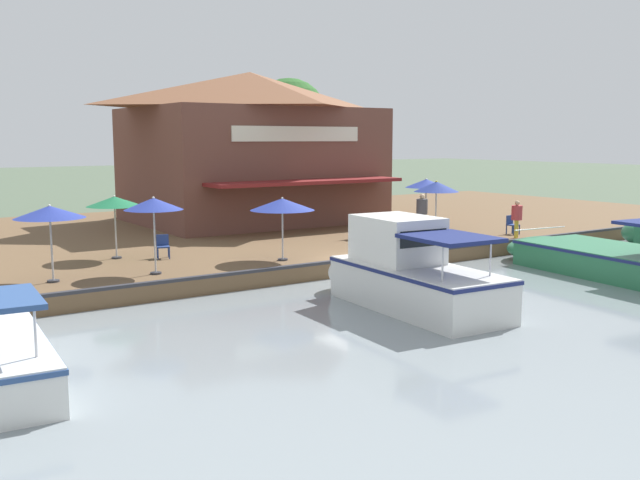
{
  "coord_description": "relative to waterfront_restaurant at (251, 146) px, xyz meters",
  "views": [
    {
      "loc": [
        19.85,
        -15.19,
        4.89
      ],
      "look_at": [
        -1.0,
        -1.1,
        1.3
      ],
      "focal_mm": 40.0,
      "sensor_mm": 36.0,
      "label": 1
    }
  ],
  "objects": [
    {
      "name": "cafe_chair_back_row_seat",
      "position": [
        8.84,
        -8.48,
        -3.43
      ],
      "size": [
        0.55,
        0.55,
        0.85
      ],
      "color": "navy",
      "rests_on": "quay_deck"
    },
    {
      "name": "cafe_chair_facing_river",
      "position": [
        11.48,
        7.06,
        -3.43
      ],
      "size": [
        0.45,
        0.45,
        0.85
      ],
      "color": "navy",
      "rests_on": "quay_deck"
    },
    {
      "name": "patio_umbrella_far_corner",
      "position": [
        11.11,
        2.73,
        -1.62
      ],
      "size": [
        1.88,
        1.88,
        2.55
      ],
      "color": "#B7B7B7",
      "rests_on": "quay_deck"
    },
    {
      "name": "person_near_entrance",
      "position": [
        12.46,
        6.22,
        -2.89
      ],
      "size": [
        0.46,
        0.46,
        1.64
      ],
      "color": "gold",
      "rests_on": "quay_deck"
    },
    {
      "name": "patio_umbrella_back_row",
      "position": [
        11.67,
        -5.13,
        -1.91
      ],
      "size": [
        2.28,
        2.28,
        2.25
      ],
      "color": "#B7B7B7",
      "rests_on": "quay_deck"
    },
    {
      "name": "tree_downstream_bank",
      "position": [
        -5.29,
        5.56,
        1.56
      ],
      "size": [
        5.12,
        4.88,
        8.04
      ],
      "color": "brown",
      "rests_on": "quay_deck"
    },
    {
      "name": "patio_umbrella_by_entrance",
      "position": [
        7.97,
        -9.9,
        -1.85
      ],
      "size": [
        1.98,
        1.98,
        2.29
      ],
      "color": "#B7B7B7",
      "rests_on": "quay_deck"
    },
    {
      "name": "ground_plane",
      "position": [
        13.24,
        -2.82,
        -4.51
      ],
      "size": [
        220.0,
        220.0,
        0.0
      ],
      "primitive_type": "plane",
      "color": "#4C5B47"
    },
    {
      "name": "cafe_chair_under_first_umbrella",
      "position": [
        8.85,
        0.15,
        -3.43
      ],
      "size": [
        0.51,
        0.51,
        0.85
      ],
      "color": "navy",
      "rests_on": "quay_deck"
    },
    {
      "name": "waterfront_restaurant",
      "position": [
        0.0,
        0.0,
        0.0
      ],
      "size": [
        11.18,
        12.14,
        7.69
      ],
      "color": "brown",
      "rests_on": "quay_deck"
    },
    {
      "name": "patio_umbrella_near_quay_edge",
      "position": [
        7.99,
        5.02,
        -1.72
      ],
      "size": [
        1.99,
        1.99,
        2.43
      ],
      "color": "#B7B7B7",
      "rests_on": "quay_deck"
    },
    {
      "name": "quay_edge_fender",
      "position": [
        13.14,
        -2.82,
        -3.86
      ],
      "size": [
        0.2,
        50.4,
        0.1
      ],
      "primitive_type": "cube",
      "color": "#2D2D33",
      "rests_on": "quay_deck"
    },
    {
      "name": "person_mid_patio",
      "position": [
        8.9,
        3.95,
        -2.77
      ],
      "size": [
        0.51,
        0.51,
        1.8
      ],
      "color": "#B23338",
      "rests_on": "quay_deck"
    },
    {
      "name": "patio_umbrella_mid_patio_right",
      "position": [
        11.1,
        -12.87,
        -1.79
      ],
      "size": [
        2.08,
        2.08,
        2.35
      ],
      "color": "#B7B7B7",
      "rests_on": "quay_deck"
    },
    {
      "name": "patio_umbrella_mid_patio_left",
      "position": [
        11.62,
        -9.83,
        -1.67
      ],
      "size": [
        1.85,
        1.85,
        2.48
      ],
      "color": "#B7B7B7",
      "rests_on": "quay_deck"
    },
    {
      "name": "motorboat_outer_channel",
      "position": [
        17.91,
        4.72,
        -3.89
      ],
      "size": [
        9.25,
        4.2,
        2.11
      ],
      "color": "#287047",
      "rests_on": "river_water"
    },
    {
      "name": "motorboat_distant_upstream",
      "position": [
        17.58,
        -4.62,
        -3.5
      ],
      "size": [
        6.85,
        2.72,
        2.57
      ],
      "color": "silver",
      "rests_on": "river_water"
    },
    {
      "name": "quay_deck",
      "position": [
        2.24,
        -2.82,
        -4.21
      ],
      "size": [
        22.0,
        56.0,
        0.6
      ],
      "primitive_type": "cube",
      "color": "brown",
      "rests_on": "ground"
    }
  ]
}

